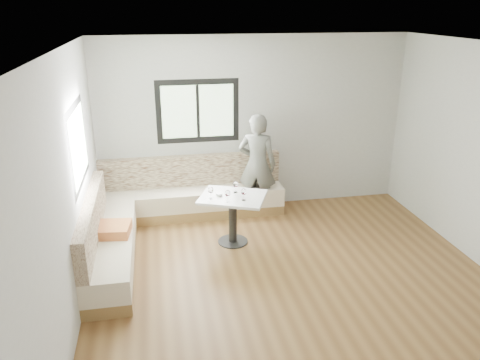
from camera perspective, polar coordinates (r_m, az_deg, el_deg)
name	(u,v)px	position (r m, az deg, el deg)	size (l,w,h in m)	color
room	(292,174)	(5.34, 6.38, 0.74)	(5.01, 5.01, 2.81)	brown
banquette	(160,214)	(6.97, -9.77, -4.14)	(2.90, 2.80, 0.95)	olive
table	(233,208)	(6.57, -0.90, -3.40)	(1.07, 0.97, 0.72)	black
person	(257,165)	(7.43, 2.12, 1.88)	(0.60, 0.40, 1.66)	#5B5C56
olive_ramekin	(219,194)	(6.52, -2.58, -1.73)	(0.09, 0.09, 0.04)	white
wine_glass_a	(211,190)	(6.38, -3.60, -1.28)	(0.08, 0.08, 0.17)	white
wine_glass_b	(228,194)	(6.27, -1.52, -1.67)	(0.08, 0.08, 0.17)	white
wine_glass_c	(244,192)	(6.32, 0.45, -1.49)	(0.08, 0.08, 0.17)	white
wine_glass_d	(236,185)	(6.58, -0.55, -0.57)	(0.08, 0.08, 0.17)	white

